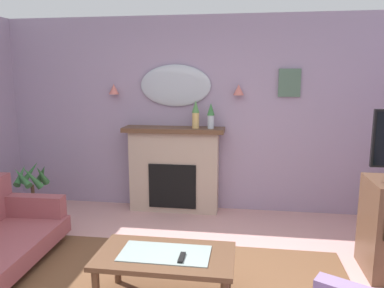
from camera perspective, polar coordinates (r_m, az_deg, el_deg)
name	(u,v)px	position (r m, az deg, el deg)	size (l,w,h in m)	color
wall_back	(200,115)	(5.13, 1.28, 4.53)	(6.42, 0.10, 2.63)	#9E8CA8
fireplace	(174,170)	(5.10, -2.76, -4.02)	(1.36, 0.36, 1.16)	tan
mantel_vase_left	(196,114)	(4.88, 0.56, 4.66)	(0.10, 0.10, 0.36)	tan
mantel_vase_centre	(211,115)	(4.86, 2.91, 4.50)	(0.10, 0.10, 0.33)	silver
wall_mirror	(175,86)	(5.08, -2.56, 8.94)	(0.96, 0.06, 0.56)	#B2BCC6
wall_sconce_left	(114,89)	(5.26, -11.89, 8.23)	(0.14, 0.14, 0.14)	#D17066
wall_sconce_right	(239,90)	(4.94, 7.16, 8.25)	(0.14, 0.14, 0.14)	#D17066
framed_picture	(290,83)	(5.03, 14.72, 9.05)	(0.28, 0.03, 0.36)	#4C6B56
coffee_table	(165,260)	(3.12, -4.13, -17.34)	(1.10, 0.60, 0.45)	brown
tv_remote	(182,258)	(3.00, -1.60, -17.05)	(0.04, 0.16, 0.02)	black
potted_plant_small_fern	(33,190)	(5.31, -23.23, -6.46)	(0.46, 0.47, 0.74)	brown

